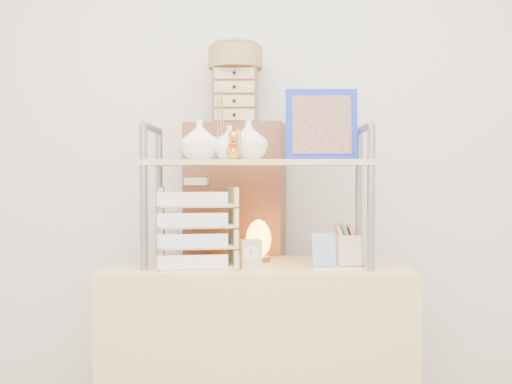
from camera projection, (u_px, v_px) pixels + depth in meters
desk at (258, 355)px, 2.32m from camera, size 1.20×0.50×0.75m
cabinet at (236, 267)px, 2.69m from camera, size 0.48×0.30×1.35m
hutch at (252, 155)px, 2.31m from camera, size 0.90×0.34×0.72m
letter_tray at (197, 231)px, 2.26m from camera, size 0.33×0.31×0.35m
salt_lamp at (258, 240)px, 2.38m from camera, size 0.11×0.11×0.17m
desk_clock at (251, 254)px, 2.20m from camera, size 0.09×0.06×0.11m
postcard_stand at (336, 258)px, 2.20m from camera, size 0.20×0.08×0.14m
drawer_chest at (235, 96)px, 2.64m from camera, size 0.20×0.16×0.25m
woven_basket at (235, 58)px, 2.63m from camera, size 0.25×0.25×0.10m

